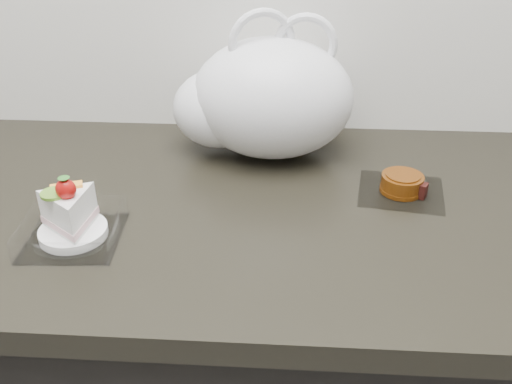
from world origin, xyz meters
name	(u,v)px	position (x,y,z in m)	size (l,w,h in m)	color
cake_tray	(71,222)	(-0.15, 1.57, 0.93)	(0.14, 0.14, 0.11)	white
mooncake_wrap	(402,185)	(0.36, 1.74, 0.91)	(0.16, 0.15, 0.03)	white
plastic_bag	(262,99)	(0.11, 1.87, 1.01)	(0.36, 0.28, 0.27)	white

